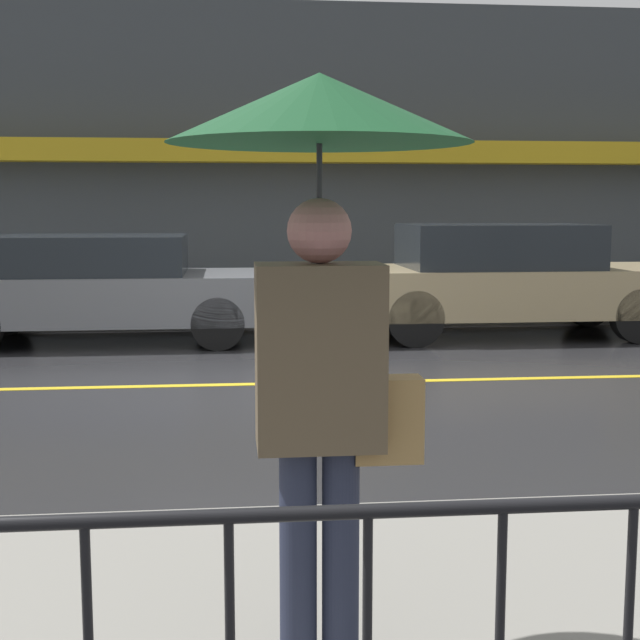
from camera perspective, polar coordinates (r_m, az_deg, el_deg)
name	(u,v)px	position (r m, az deg, el deg)	size (l,w,h in m)	color
ground_plane	(261,384)	(8.78, -3.78, -4.12)	(80.00, 80.00, 0.00)	#262628
sidewalk_far	(249,317)	(13.68, -4.59, 0.21)	(28.00, 2.19, 0.10)	gray
lane_marking	(261,384)	(8.78, -3.78, -4.10)	(25.20, 0.12, 0.01)	gold
building_storefront	(245,158)	(14.81, -4.81, 10.27)	(28.00, 0.85, 5.00)	#383D42
pedestrian	(321,207)	(3.02, 0.07, 7.25)	(1.03, 1.03, 2.08)	#23283D
car_grey	(102,287)	(11.72, -13.77, 2.07)	(4.59, 1.82, 1.37)	slate
car_tan	(505,279)	(12.18, 11.75, 2.61)	(4.67, 1.86, 1.50)	tan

